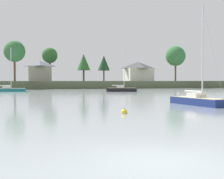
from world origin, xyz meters
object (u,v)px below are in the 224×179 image
object	(u,v)px
mooring_buoy_white	(178,93)
mooring_buoy_yellow	(124,112)
sailboat_black	(122,91)
sailboat_teal	(8,91)
sailboat_navy	(198,103)

from	to	relation	value
mooring_buoy_white	mooring_buoy_yellow	size ratio (longest dim) A/B	0.77
sailboat_black	sailboat_teal	size ratio (longest dim) A/B	1.05
sailboat_black	mooring_buoy_yellow	xyz separation A→B (m)	(-12.34, -41.82, -0.13)
sailboat_navy	mooring_buoy_white	world-z (taller)	sailboat_navy
sailboat_black	mooring_buoy_white	world-z (taller)	sailboat_black
sailboat_teal	mooring_buoy_white	xyz separation A→B (m)	(29.11, -17.46, -0.14)
sailboat_black	mooring_buoy_white	bearing A→B (deg)	-57.86
mooring_buoy_white	sailboat_black	bearing A→B (deg)	122.14
sailboat_black	mooring_buoy_yellow	world-z (taller)	sailboat_black
sailboat_navy	mooring_buoy_yellow	distance (m)	10.43
sailboat_teal	mooring_buoy_white	bearing A→B (deg)	-30.96
mooring_buoy_white	mooring_buoy_yellow	xyz separation A→B (m)	(-19.33, -30.68, 0.02)
sailboat_black	mooring_buoy_yellow	size ratio (longest dim) A/B	19.85
sailboat_teal	mooring_buoy_yellow	world-z (taller)	sailboat_teal
sailboat_black	sailboat_teal	world-z (taller)	sailboat_black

